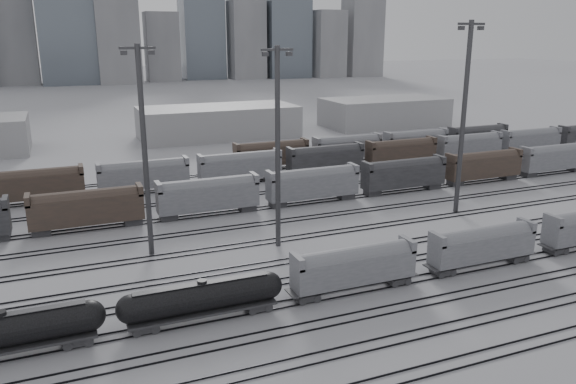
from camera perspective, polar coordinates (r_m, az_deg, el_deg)
name	(u,v)px	position (r m, az deg, el deg)	size (l,w,h in m)	color
ground	(371,293)	(59.99, 8.44, -10.10)	(900.00, 900.00, 0.00)	#AEAEB3
tracks	(303,238)	(74.26, 1.57, -4.67)	(220.00, 71.50, 0.16)	black
tank_car_a	(3,332)	(53.05, -26.96, -12.58)	(16.27, 2.71, 4.02)	#272729
tank_car_b	(203,298)	(53.81, -8.66, -10.61)	(15.75, 2.62, 3.89)	#272729
hopper_car_a	(354,265)	(58.82, 6.73, -7.38)	(13.48, 2.68, 4.82)	#272729
hopper_car_b	(482,243)	(68.00, 19.14, -4.96)	(13.31, 2.64, 4.76)	#272729
light_mast_b	(144,148)	(67.49, -14.39, 4.39)	(4.00, 0.64, 25.00)	#3A3A3C
light_mast_c	(278,144)	(68.21, -1.05, 4.89)	(3.96, 0.63, 24.75)	#3A3A3C
light_mast_d	(464,114)	(85.76, 17.42, 7.55)	(4.46, 0.71, 27.90)	#3A3A3C
bg_string_near	(313,185)	(89.17, 2.53, 0.67)	(151.00, 3.00, 5.60)	gray
bg_string_mid	(325,160)	(107.38, 3.81, 3.25)	(151.00, 3.00, 5.60)	#272729
bg_string_far	(382,146)	(122.58, 9.55, 4.63)	(66.00, 3.00, 5.60)	#48362D
warehouse_mid	(218,122)	(147.84, -7.09, 7.08)	(40.00, 18.00, 8.00)	#97979A
warehouse_right	(384,112)	(167.87, 9.75, 8.00)	(35.00, 18.00, 8.00)	#97979A
skyline	(126,17)	(328.55, -16.14, 16.69)	(316.00, 22.40, 95.00)	gray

